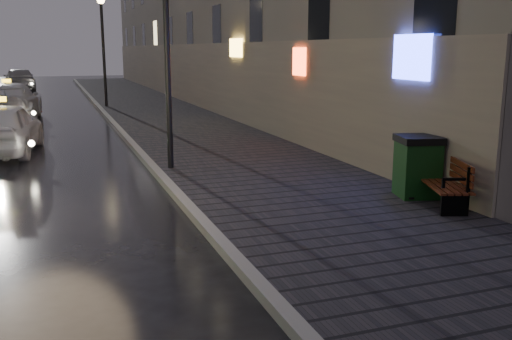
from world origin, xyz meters
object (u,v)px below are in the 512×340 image
Objects in this scene: taxi_mid at (8,102)px; car_far at (19,79)px; taxi_near at (2,128)px; trash_bin at (417,166)px; lamp_far at (103,38)px; bench at (446,182)px; lamp_near at (166,25)px.

car_far is at bearing -84.79° from taxi_mid.
car_far is (-0.65, 27.17, 0.08)m from taxi_near.
taxi_near is (-7.92, 8.50, -0.00)m from trash_bin.
lamp_far is 6.31m from taxi_mid.
taxi_near reaches higher than bench.
lamp_near and lamp_far have the same top height.
trash_bin is 11.62m from taxi_near.
lamp_far is 1.20× the size of taxi_near.
car_far is (-0.36, 19.15, 0.02)m from taxi_mid.
bench is 12.23m from taxi_near.
taxi_mid is at bearing 135.14° from bench.
lamp_far is 21.62m from bench.
lamp_far reaches higher than taxi_mid.
bench is at bearing -67.22° from trash_bin.
trash_bin is 36.69m from car_far.
taxi_mid is (-8.33, 17.23, 0.22)m from bench.
lamp_far reaches higher than car_far.
lamp_far is at bearing -101.60° from taxi_near.
bench is 0.37× the size of car_far.
bench is 1.53× the size of trash_bin.
lamp_near is 1.20× the size of taxi_near.
trash_bin is at bearing -47.53° from lamp_near.
taxi_mid is at bearing -138.30° from lamp_far.
lamp_far reaches higher than taxi_near.
lamp_near is at bearing 146.22° from trash_bin.
bench is at bearing 97.09° from car_far.
car_far reaches higher than bench.
lamp_near reaches higher than bench.
lamp_far is 20.88m from trash_bin.
lamp_near reaches higher than car_far.
trash_bin is 0.27× the size of taxi_near.
lamp_near is at bearing 140.46° from taxi_near.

